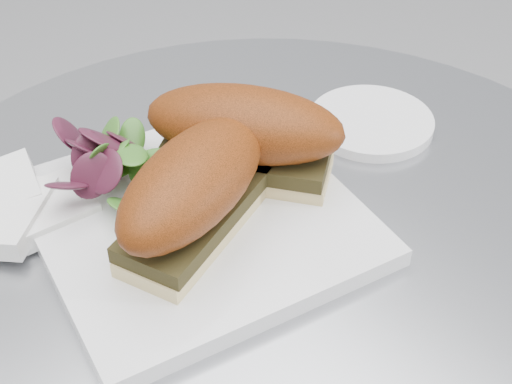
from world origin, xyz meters
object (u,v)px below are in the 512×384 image
sandwich_left (194,190)px  sandwich_right (245,133)px  saucer (371,122)px  plate (196,218)px

sandwich_left → sandwich_right: size_ratio=1.01×
sandwich_right → saucer: bearing=50.7°
sandwich_left → sandwich_right: same height
sandwich_left → saucer: size_ratio=1.49×
plate → sandwich_right: sandwich_right is taller
plate → sandwich_right: 0.08m
plate → saucer: plate is taller
plate → sandwich_right: (0.06, 0.01, 0.05)m
plate → sandwich_right: bearing=11.7°
sandwich_right → saucer: size_ratio=1.48×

